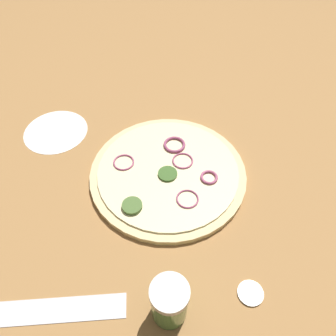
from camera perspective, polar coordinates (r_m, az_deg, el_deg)
ground_plane at (r=0.63m, az=0.00°, el=-1.26°), size 3.00×3.00×0.00m
pizza at (r=0.62m, az=-0.01°, el=-0.82°), size 0.30×0.30×0.02m
spice_jar at (r=0.47m, az=0.25°, el=-22.31°), size 0.05×0.05×0.08m
loose_cap at (r=0.53m, az=14.20°, el=-20.32°), size 0.04×0.04×0.01m
flour_patch at (r=0.75m, az=-18.95°, el=6.05°), size 0.14×0.14×0.00m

